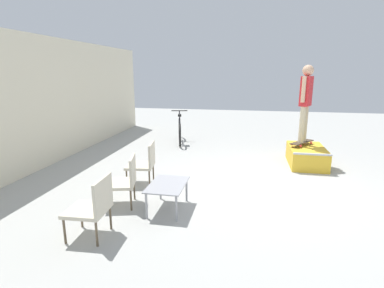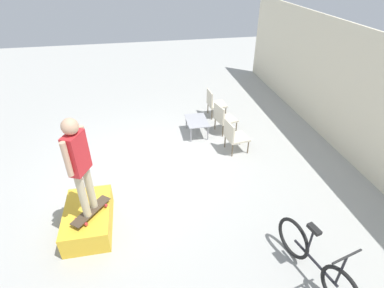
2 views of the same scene
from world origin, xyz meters
TOP-DOWN VIEW (x-y plane):
  - ground_plane at (0.00, 0.00)m, footprint 24.00×24.00m
  - house_wall_back at (0.00, 4.98)m, footprint 12.00×0.06m
  - skate_ramp_box at (1.65, -1.10)m, footprint 1.33×0.81m
  - skateboard_on_ramp at (1.78, -0.98)m, footprint 0.75×0.65m
  - person_skater at (1.78, -0.98)m, footprint 0.53×0.34m
  - coffee_table at (-1.32, 1.54)m, footprint 0.84×0.57m
  - patio_chair_left at (-2.31, 2.29)m, footprint 0.54×0.54m
  - patio_chair_center at (-1.30, 2.29)m, footprint 0.64×0.64m
  - patio_chair_right at (-0.31, 2.29)m, footprint 0.59×0.59m
  - bicycle at (3.35, 2.43)m, footprint 1.66×0.58m

SIDE VIEW (x-z plane):
  - ground_plane at x=0.00m, z-range 0.00..0.00m
  - skate_ramp_box at x=1.65m, z-range -0.01..0.45m
  - bicycle at x=3.35m, z-range -0.12..0.87m
  - coffee_table at x=-1.32m, z-range 0.17..0.60m
  - patio_chair_left at x=-2.31m, z-range 0.04..0.88m
  - patio_chair_center at x=-1.30m, z-range 0.04..0.88m
  - patio_chair_right at x=-0.31m, z-range 0.04..0.88m
  - skateboard_on_ramp at x=1.78m, z-range 0.49..0.56m
  - house_wall_back at x=0.00m, z-range 0.00..3.00m
  - person_skater at x=1.78m, z-range 0.71..2.52m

